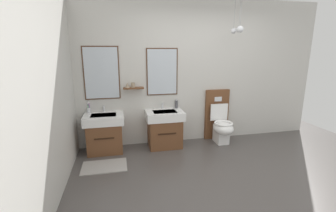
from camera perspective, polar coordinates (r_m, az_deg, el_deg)
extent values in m
cube|color=#4C4744|center=(3.44, 17.50, -18.74)|extent=(6.02, 4.87, 0.10)
cube|color=beige|center=(4.55, 7.67, 8.22)|extent=(4.82, 0.12, 2.68)
cube|color=#4C301E|center=(4.22, -15.99, 7.76)|extent=(0.61, 0.02, 0.92)
cube|color=silver|center=(4.21, -16.00, 7.75)|extent=(0.57, 0.01, 0.88)
cube|color=#4C301E|center=(4.29, -1.45, 8.36)|extent=(0.58, 0.02, 0.85)
cube|color=silver|center=(4.28, -1.42, 8.35)|extent=(0.54, 0.01, 0.81)
cube|color=brown|center=(4.18, -8.47, 4.37)|extent=(0.36, 0.14, 0.02)
cone|color=gray|center=(4.17, -9.95, 5.08)|extent=(0.08, 0.08, 0.09)
cylinder|color=gray|center=(4.18, -8.59, 5.12)|extent=(0.07, 0.07, 0.09)
cylinder|color=gray|center=(4.35, 17.29, 21.67)|extent=(0.01, 0.01, 0.53)
sphere|color=silver|center=(4.32, 16.98, 17.52)|extent=(0.09, 0.09, 0.09)
cylinder|color=gray|center=(4.44, 16.08, 21.47)|extent=(0.01, 0.01, 0.55)
sphere|color=silver|center=(4.41, 15.80, 17.30)|extent=(0.09, 0.09, 0.09)
cylinder|color=gray|center=(4.35, 17.57, 21.68)|extent=(0.01, 0.01, 0.53)
sphere|color=silver|center=(4.32, 17.26, 17.55)|extent=(0.12, 0.12, 0.12)
cube|color=beige|center=(2.65, -29.78, 2.71)|extent=(0.12, 3.67, 2.68)
cube|color=#9E9993|center=(3.83, -15.33, -14.08)|extent=(0.68, 0.44, 0.01)
cube|color=brown|center=(4.28, -15.18, -7.37)|extent=(0.59, 0.47, 0.52)
cube|color=black|center=(4.03, -15.38, -7.75)|extent=(0.32, 0.01, 0.02)
cube|color=white|center=(4.17, -15.46, -3.03)|extent=(0.68, 0.49, 0.15)
cube|color=silver|center=(4.12, -15.54, -2.32)|extent=(0.42, 0.27, 0.03)
cylinder|color=silver|center=(4.32, -15.45, -0.63)|extent=(0.03, 0.03, 0.11)
cylinder|color=silver|center=(4.26, -15.53, -0.18)|extent=(0.02, 0.11, 0.02)
cube|color=brown|center=(4.34, -0.86, -6.54)|extent=(0.59, 0.47, 0.52)
cube|color=black|center=(4.10, -0.19, -6.85)|extent=(0.32, 0.01, 0.02)
cube|color=white|center=(4.24, -0.88, -2.26)|extent=(0.68, 0.49, 0.15)
cube|color=silver|center=(4.19, -0.80, -1.55)|extent=(0.42, 0.27, 0.03)
cylinder|color=silver|center=(4.39, -1.39, 0.08)|extent=(0.03, 0.03, 0.11)
cylinder|color=silver|center=(4.33, -1.26, 0.53)|extent=(0.02, 0.11, 0.02)
cube|color=brown|center=(4.77, 11.75, -1.96)|extent=(0.48, 0.10, 1.00)
cube|color=silver|center=(4.65, 12.21, 1.67)|extent=(0.15, 0.01, 0.09)
cube|color=white|center=(4.64, 12.88, -6.74)|extent=(0.22, 0.30, 0.34)
ellipsoid|color=white|center=(4.53, 13.41, -5.29)|extent=(0.37, 0.46, 0.24)
torus|color=white|center=(4.50, 13.48, -4.14)|extent=(0.35, 0.35, 0.04)
cube|color=white|center=(4.64, 12.42, -1.47)|extent=(0.35, 0.03, 0.33)
cylinder|color=silver|center=(4.32, -18.87, -0.99)|extent=(0.07, 0.07, 0.09)
cylinder|color=purple|center=(4.30, -18.73, -0.23)|extent=(0.01, 0.01, 0.17)
cube|color=white|center=(4.28, -18.85, 0.87)|extent=(0.01, 0.02, 0.03)
cylinder|color=purple|center=(4.32, -19.01, -0.28)|extent=(0.02, 0.03, 0.16)
cube|color=white|center=(4.29, -19.05, 0.74)|extent=(0.01, 0.02, 0.03)
cylinder|color=#33B266|center=(4.30, -19.00, -0.37)|extent=(0.02, 0.01, 0.16)
cube|color=white|center=(4.28, -19.13, 0.64)|extent=(0.01, 0.02, 0.03)
cylinder|color=#4C4C51|center=(4.43, 2.06, 0.42)|extent=(0.06, 0.06, 0.15)
cylinder|color=silver|center=(4.41, 2.07, 1.56)|extent=(0.02, 0.02, 0.04)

